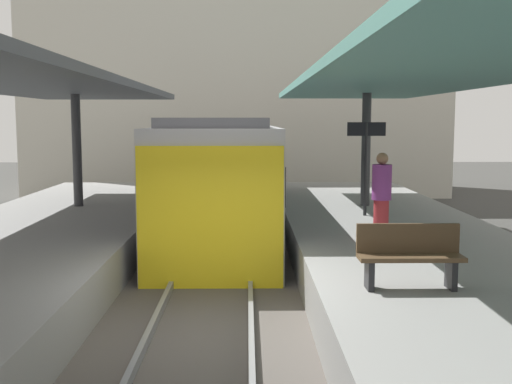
# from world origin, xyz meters

# --- Properties ---
(ground_plane) EXTENTS (80.00, 80.00, 0.00)m
(ground_plane) POSITION_xyz_m (0.00, 0.00, 0.00)
(ground_plane) COLOR #383835
(platform_right) EXTENTS (4.40, 28.00, 1.00)m
(platform_right) POSITION_xyz_m (3.80, 0.00, 0.50)
(platform_right) COLOR gray
(platform_right) RESTS_ON ground_plane
(track_ballast) EXTENTS (3.20, 28.00, 0.20)m
(track_ballast) POSITION_xyz_m (0.00, 0.00, 0.10)
(track_ballast) COLOR #4C4742
(track_ballast) RESTS_ON ground_plane
(rail_near_side) EXTENTS (0.08, 28.00, 0.14)m
(rail_near_side) POSITION_xyz_m (-0.72, 0.00, 0.27)
(rail_near_side) COLOR slate
(rail_near_side) RESTS_ON track_ballast
(rail_far_side) EXTENTS (0.08, 28.00, 0.14)m
(rail_far_side) POSITION_xyz_m (0.72, 0.00, 0.27)
(rail_far_side) COLOR slate
(rail_far_side) RESTS_ON track_ballast
(commuter_train) EXTENTS (2.78, 10.68, 3.10)m
(commuter_train) POSITION_xyz_m (0.00, 7.73, 1.73)
(commuter_train) COLOR #ADADB2
(commuter_train) RESTS_ON track_ballast
(canopy_right) EXTENTS (4.18, 21.00, 3.13)m
(canopy_right) POSITION_xyz_m (3.80, 1.40, 4.01)
(canopy_right) COLOR #333335
(canopy_right) RESTS_ON platform_right
(platform_bench) EXTENTS (1.40, 0.41, 0.86)m
(platform_bench) POSITION_xyz_m (2.85, -0.49, 1.46)
(platform_bench) COLOR black
(platform_bench) RESTS_ON platform_right
(platform_sign) EXTENTS (0.90, 0.08, 2.21)m
(platform_sign) POSITION_xyz_m (3.47, 5.94, 2.62)
(platform_sign) COLOR #262628
(platform_sign) RESTS_ON platform_right
(passenger_mid_platform) EXTENTS (0.36, 0.36, 1.66)m
(passenger_mid_platform) POSITION_xyz_m (3.15, 2.72, 1.86)
(passenger_mid_platform) COLOR maroon
(passenger_mid_platform) RESTS_ON platform_right
(station_building_backdrop) EXTENTS (18.00, 6.00, 11.00)m
(station_building_backdrop) POSITION_xyz_m (0.22, 20.00, 5.50)
(station_building_backdrop) COLOR beige
(station_building_backdrop) RESTS_ON ground_plane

